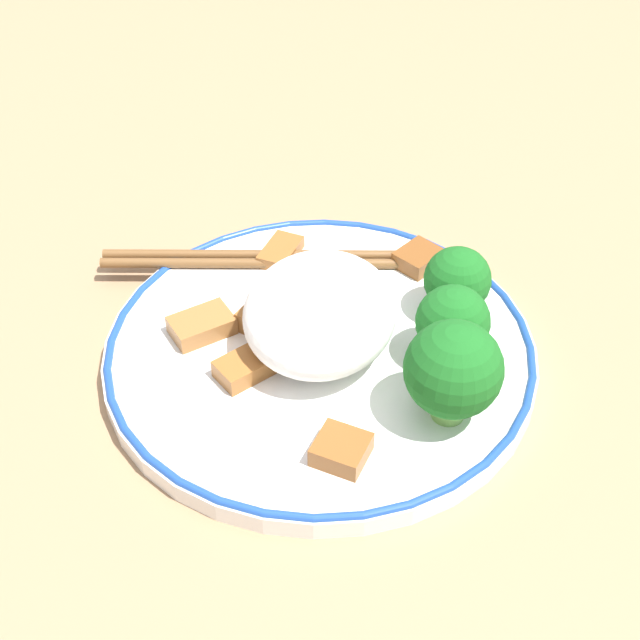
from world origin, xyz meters
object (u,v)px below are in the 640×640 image
object	(u,v)px
broccoli_back_left	(453,370)
broccoli_back_right	(457,281)
chopsticks	(284,259)
plate	(320,350)
broccoli_back_center	(453,323)

from	to	relation	value
broccoli_back_left	broccoli_back_right	xyz separation A→B (m)	(-0.09, -0.01, -0.01)
broccoli_back_left	broccoli_back_right	bearing A→B (deg)	-175.85
broccoli_back_right	chopsticks	xyz separation A→B (m)	(-0.03, -0.12, -0.02)
broccoli_back_right	plate	bearing A→B (deg)	-57.61
chopsticks	broccoli_back_center	bearing A→B (deg)	60.23
broccoli_back_center	broccoli_back_right	distance (m)	0.04
plate	chopsticks	xyz separation A→B (m)	(-0.07, -0.04, 0.01)
chopsticks	broccoli_back_right	bearing A→B (deg)	77.77
broccoli_back_center	chopsticks	size ratio (longest dim) A/B	0.21
broccoli_back_center	chopsticks	bearing A→B (deg)	-119.77
plate	broccoli_back_left	xyz separation A→B (m)	(0.04, 0.08, 0.04)
plate	chopsticks	world-z (taller)	chopsticks
broccoli_back_left	broccoli_back_center	bearing A→B (deg)	-174.03
broccoli_back_right	chopsticks	bearing A→B (deg)	-102.23
broccoli_back_center	broccoli_back_right	bearing A→B (deg)	-177.80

